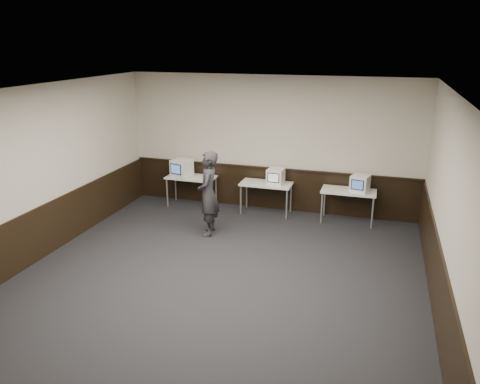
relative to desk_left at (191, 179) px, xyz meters
name	(u,v)px	position (x,y,z in m)	size (l,w,h in m)	color
floor	(214,285)	(1.90, -3.60, -0.68)	(8.00, 8.00, 0.00)	black
ceiling	(211,93)	(1.90, -3.60, 2.52)	(8.00, 8.00, 0.00)	white
back_wall	(271,144)	(1.90, 0.40, 0.92)	(7.00, 7.00, 0.00)	beige
front_wall	(42,344)	(1.90, -7.60, 0.92)	(7.00, 7.00, 0.00)	beige
left_wall	(30,177)	(-1.60, -3.60, 0.92)	(8.00, 8.00, 0.00)	beige
right_wall	(451,219)	(5.40, -3.60, 0.92)	(8.00, 8.00, 0.00)	beige
wainscot_back	(270,189)	(1.90, 0.38, -0.18)	(6.98, 0.04, 1.00)	black
wainscot_left	(39,234)	(-1.58, -3.60, -0.18)	(0.04, 7.98, 1.00)	black
wainscot_right	(439,289)	(5.38, -3.60, -0.18)	(0.04, 7.98, 1.00)	black
wainscot_rail	(270,168)	(1.90, 0.36, 0.34)	(6.98, 0.06, 0.04)	black
desk_left	(191,179)	(0.00, 0.00, 0.00)	(1.20, 0.60, 0.75)	silver
desk_center	(266,186)	(1.90, 0.00, 0.00)	(1.20, 0.60, 0.75)	silver
desk_right	(349,193)	(3.80, 0.00, 0.00)	(1.20, 0.60, 0.75)	silver
emac_left	(182,168)	(-0.23, -0.05, 0.28)	(0.52, 0.54, 0.42)	white
emac_center	(276,176)	(2.12, -0.01, 0.25)	(0.39, 0.41, 0.37)	white
emac_right	(360,183)	(4.03, -0.02, 0.26)	(0.45, 0.47, 0.37)	white
person	(208,194)	(1.04, -1.56, 0.22)	(0.66, 0.43, 1.80)	#26252A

